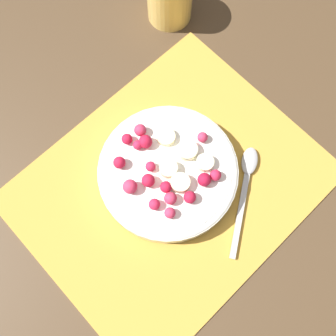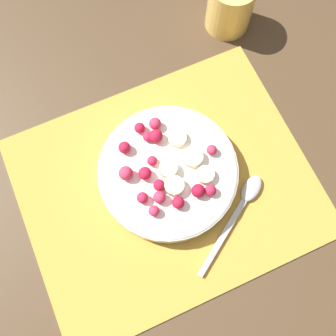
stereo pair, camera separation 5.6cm
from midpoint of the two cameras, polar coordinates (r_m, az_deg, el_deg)
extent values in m
plane|color=#4C3823|center=(0.60, 2.48, -3.19)|extent=(3.00, 3.00, 0.00)
cube|color=gold|center=(0.60, 2.49, -3.12)|extent=(0.45, 0.37, 0.01)
cylinder|color=silver|center=(0.59, 2.71, -1.15)|extent=(0.22, 0.22, 0.03)
torus|color=silver|center=(0.58, 2.76, -0.84)|extent=(0.22, 0.22, 0.01)
cylinder|color=white|center=(0.57, 2.78, -0.71)|extent=(0.20, 0.20, 0.00)
cylinder|color=#F4EAB7|center=(0.57, 8.48, -1.52)|extent=(0.04, 0.04, 0.01)
cylinder|color=beige|center=(0.58, 4.17, 4.12)|extent=(0.04, 0.04, 0.01)
cylinder|color=#F4EAB7|center=(0.56, 2.85, -0.63)|extent=(0.04, 0.04, 0.01)
cylinder|color=#F4EAB7|center=(0.57, 6.56, 1.17)|extent=(0.04, 0.04, 0.01)
cylinder|color=#F4EAB7|center=(0.56, 3.83, -3.23)|extent=(0.04, 0.04, 0.01)
sphere|color=#DB3356|center=(0.59, 0.74, 6.36)|extent=(0.02, 0.02, 0.02)
sphere|color=red|center=(0.56, -0.69, -1.30)|extent=(0.02, 0.02, 0.02)
sphere|color=#D12347|center=(0.58, -0.67, 4.21)|extent=(0.02, 0.02, 0.02)
sphere|color=red|center=(0.58, 0.91, 4.46)|extent=(0.02, 0.02, 0.02)
sphere|color=#D12347|center=(0.57, 0.38, 0.62)|extent=(0.02, 0.02, 0.02)
sphere|color=#DB3356|center=(0.56, -3.62, -1.28)|extent=(0.02, 0.02, 0.02)
sphere|color=#D12347|center=(0.56, 9.37, -3.84)|extent=(0.02, 0.02, 0.02)
sphere|color=#DB3356|center=(0.58, 9.42, 2.30)|extent=(0.02, 0.02, 0.02)
sphere|color=red|center=(0.55, 1.52, -3.11)|extent=(0.02, 0.02, 0.02)
sphere|color=red|center=(0.55, 4.37, -5.82)|extent=(0.02, 0.02, 0.02)
sphere|color=#D12347|center=(0.55, -1.03, -5.03)|extent=(0.02, 0.02, 0.02)
sphere|color=#DB3356|center=(0.55, 1.60, -4.97)|extent=(0.02, 0.02, 0.02)
sphere|color=#DB3356|center=(0.55, 0.78, -7.04)|extent=(0.02, 0.02, 0.02)
sphere|color=red|center=(0.58, -1.62, 5.70)|extent=(0.02, 0.02, 0.02)
sphere|color=red|center=(0.57, -3.90, 2.69)|extent=(0.02, 0.02, 0.02)
sphere|color=#B21433|center=(0.56, 7.50, -3.94)|extent=(0.02, 0.02, 0.02)
cube|color=#B2B2B7|center=(0.59, 11.08, -10.69)|extent=(0.12, 0.08, 0.00)
ellipsoid|color=#B2B2B7|center=(0.61, 15.17, -3.43)|extent=(0.05, 0.05, 0.01)
cylinder|color=#F4CC66|center=(0.72, 11.86, 22.79)|extent=(0.08, 0.08, 0.09)
camera|label=1|loc=(0.03, -87.10, 9.37)|focal=40.00mm
camera|label=2|loc=(0.03, 92.90, -9.37)|focal=40.00mm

